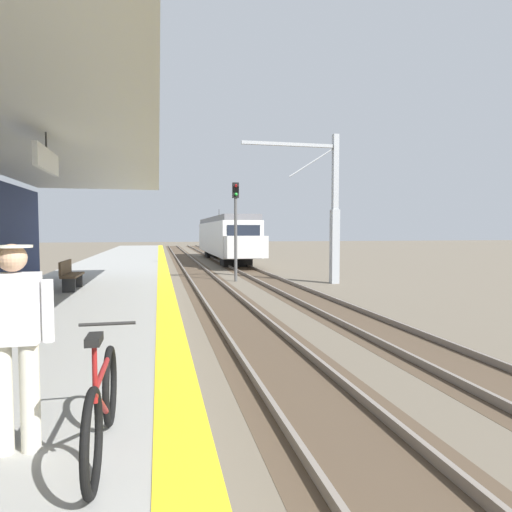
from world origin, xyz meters
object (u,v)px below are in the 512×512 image
at_px(approaching_train, 225,237).
at_px(commuter_person, 14,336).
at_px(platform_bench, 70,274).
at_px(bicycle_beside_commuter, 102,406).
at_px(rail_signal_post, 236,221).
at_px(catenary_pylon_far_side, 329,212).

bearing_deg(approaching_train, commuter_person, -101.17).
height_order(approaching_train, platform_bench, approaching_train).
bearing_deg(commuter_person, approaching_train, 78.83).
height_order(bicycle_beside_commuter, rail_signal_post, rail_signal_post).
bearing_deg(platform_bench, approaching_train, 71.10).
xyz_separation_m(approaching_train, commuter_person, (-6.86, -34.75, -0.34)).
bearing_deg(bicycle_beside_commuter, catenary_pylon_far_side, 62.91).
bearing_deg(catenary_pylon_far_side, bicycle_beside_commuter, -117.09).
distance_m(approaching_train, catenary_pylon_far_side, 17.88).
distance_m(approaching_train, rail_signal_post, 15.76).
height_order(commuter_person, platform_bench, commuter_person).
height_order(rail_signal_post, platform_bench, rail_signal_post).
bearing_deg(bicycle_beside_commuter, rail_signal_post, 77.11).
height_order(approaching_train, rail_signal_post, rail_signal_post).
relative_size(rail_signal_post, platform_bench, 3.25).
distance_m(rail_signal_post, platform_bench, 11.14).
distance_m(bicycle_beside_commuter, platform_bench, 10.73).
xyz_separation_m(bicycle_beside_commuter, rail_signal_post, (4.42, 19.30, 1.90)).
relative_size(approaching_train, bicycle_beside_commuter, 10.77).
distance_m(catenary_pylon_far_side, platform_bench, 13.15).
xyz_separation_m(commuter_person, catenary_pylon_far_side, (9.53, 17.13, 1.76)).
bearing_deg(rail_signal_post, approaching_train, 83.54).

